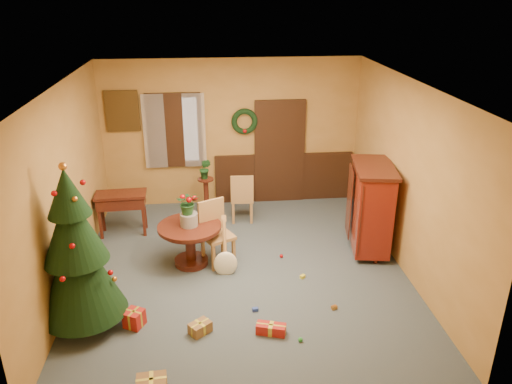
{
  "coord_description": "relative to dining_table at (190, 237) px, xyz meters",
  "views": [
    {
      "loc": [
        -0.47,
        -6.73,
        4.15
      ],
      "look_at": [
        0.25,
        0.4,
        1.16
      ],
      "focal_mm": 35.0,
      "sensor_mm": 36.0,
      "label": 1
    }
  ],
  "objects": [
    {
      "name": "toy_a",
      "position": [
        0.9,
        -1.36,
        -0.45
      ],
      "size": [
        0.09,
        0.06,
        0.05
      ],
      "primitive_type": "cube",
      "rotation": [
        0.0,
        0.0,
        0.19
      ],
      "color": "#2540A2",
      "rests_on": "floor"
    },
    {
      "name": "chair_far",
      "position": [
        0.93,
        1.47,
        0.04
      ],
      "size": [
        0.44,
        0.44,
        0.96
      ],
      "color": "olive",
      "rests_on": "floor"
    },
    {
      "name": "plant_stand",
      "position": [
        0.27,
        1.75,
        0.01
      ],
      "size": [
        0.3,
        0.3,
        0.78
      ],
      "color": "black",
      "rests_on": "floor"
    },
    {
      "name": "writing_desk",
      "position": [
        -1.22,
        1.19,
        0.11
      ],
      "size": [
        0.9,
        0.47,
        0.78
      ],
      "color": "black",
      "rests_on": "floor"
    },
    {
      "name": "gift_b",
      "position": [
        -0.71,
        -1.52,
        -0.37
      ],
      "size": [
        0.3,
        0.3,
        0.23
      ],
      "color": "#A81E16",
      "rests_on": "floor"
    },
    {
      "name": "christmas_tree",
      "position": [
        -1.34,
        -1.41,
        0.59
      ],
      "size": [
        1.1,
        1.1,
        2.26
      ],
      "color": "#382111",
      "rests_on": "floor"
    },
    {
      "name": "gift_d",
      "position": [
        1.05,
        -1.85,
        -0.41
      ],
      "size": [
        0.4,
        0.26,
        0.14
      ],
      "color": "#A81E16",
      "rests_on": "floor"
    },
    {
      "name": "toy_b",
      "position": [
        1.4,
        -2.05,
        -0.45
      ],
      "size": [
        0.06,
        0.06,
        0.06
      ],
      "primitive_type": "sphere",
      "color": "green",
      "rests_on": "floor"
    },
    {
      "name": "toy_c",
      "position": [
        1.7,
        -0.6,
        -0.45
      ],
      "size": [
        0.09,
        0.09,
        0.05
      ],
      "primitive_type": "cube",
      "rotation": [
        0.0,
        0.0,
        0.73
      ],
      "color": "yellow",
      "rests_on": "floor"
    },
    {
      "name": "stand_plant",
      "position": [
        0.27,
        1.75,
        0.5
      ],
      "size": [
        0.27,
        0.25,
        0.4
      ],
      "primitive_type": "imported",
      "rotation": [
        0.0,
        0.0,
        -0.4
      ],
      "color": "#19471E",
      "rests_on": "plant_stand"
    },
    {
      "name": "chair_near",
      "position": [
        0.4,
        0.06,
        0.07
      ],
      "size": [
        0.6,
        0.6,
        1.03
      ],
      "color": "olive",
      "rests_on": "floor"
    },
    {
      "name": "centerpiece_plant",
      "position": [
        0.0,
        0.0,
        0.59
      ],
      "size": [
        0.34,
        0.29,
        0.38
      ],
      "primitive_type": "imported",
      "color": "#1E4C23",
      "rests_on": "urn"
    },
    {
      "name": "sideboard",
      "position": [
        2.96,
        0.19,
        0.32
      ],
      "size": [
        0.79,
        1.25,
        1.5
      ],
      "color": "#5F110A",
      "rests_on": "floor"
    },
    {
      "name": "gift_c",
      "position": [
        0.15,
        -1.74,
        -0.41
      ],
      "size": [
        0.33,
        0.31,
        0.15
      ],
      "color": "brown",
      "rests_on": "floor"
    },
    {
      "name": "toy_d",
      "position": [
        1.47,
        0.04,
        -0.45
      ],
      "size": [
        0.06,
        0.06,
        0.06
      ],
      "primitive_type": "sphere",
      "color": "#AF0B0E",
      "rests_on": "floor"
    },
    {
      "name": "dining_table",
      "position": [
        0.0,
        0.0,
        0.0
      ],
      "size": [
        1.0,
        1.0,
        0.69
      ],
      "color": "black",
      "rests_on": "floor"
    },
    {
      "name": "guitar",
      "position": [
        0.54,
        -0.36,
        -0.05
      ],
      "size": [
        0.47,
        0.62,
        0.84
      ],
      "primitive_type": null,
      "rotation": [
        -0.49,
        0.0,
        0.2
      ],
      "color": "white",
      "rests_on": "floor"
    },
    {
      "name": "room_envelope",
      "position": [
        1.01,
        2.4,
        0.64
      ],
      "size": [
        5.5,
        5.5,
        5.5
      ],
      "color": "#34414B",
      "rests_on": "ground"
    },
    {
      "name": "toy_e",
      "position": [
        1.99,
        -1.42,
        -0.45
      ],
      "size": [
        0.09,
        0.08,
        0.05
      ],
      "primitive_type": "cube",
      "rotation": [
        0.0,
        0.0,
        0.39
      ],
      "color": "orange",
      "rests_on": "floor"
    },
    {
      "name": "urn",
      "position": [
        0.0,
        0.0,
        0.31
      ],
      "size": [
        0.27,
        0.27,
        0.2
      ],
      "primitive_type": "cylinder",
      "color": "slate",
      "rests_on": "dining_table"
    }
  ]
}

